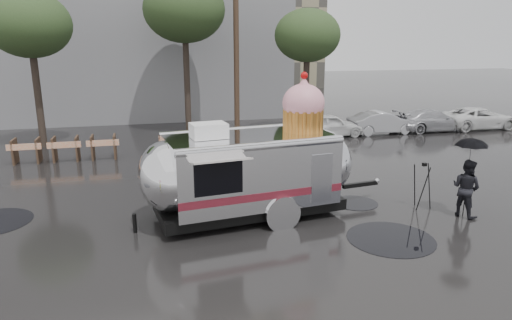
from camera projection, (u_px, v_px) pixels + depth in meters
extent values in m
plane|color=black|center=(251.00, 250.00, 10.90)|extent=(120.00, 120.00, 0.00)
cylinder|color=black|center=(355.00, 203.00, 14.06)|extent=(1.36, 1.36, 0.01)
cylinder|color=black|center=(391.00, 239.00, 11.53)|extent=(2.21, 2.21, 0.01)
cube|color=slate|center=(113.00, 15.00, 30.87)|extent=(22.00, 12.00, 13.00)
cylinder|color=#473323|center=(236.00, 47.00, 23.48)|extent=(0.28, 0.28, 9.00)
cylinder|color=#382D26|center=(37.00, 84.00, 20.76)|extent=(0.32, 0.32, 5.85)
ellipsoid|color=#253B1B|center=(29.00, 25.00, 20.09)|extent=(3.64, 3.64, 2.86)
cylinder|color=#382D26|center=(187.00, 69.00, 24.13)|extent=(0.32, 0.32, 6.75)
ellipsoid|color=#253B1B|center=(184.00, 10.00, 23.36)|extent=(4.20, 4.20, 3.30)
cylinder|color=#382D26|center=(306.00, 83.00, 23.80)|extent=(0.32, 0.32, 5.40)
ellipsoid|color=#253B1B|center=(307.00, 35.00, 23.19)|extent=(3.36, 3.36, 2.64)
cube|color=#473323|center=(15.00, 151.00, 18.44)|extent=(0.08, 0.80, 1.00)
cube|color=#473323|center=(39.00, 150.00, 18.65)|extent=(0.08, 0.80, 1.00)
cube|color=#E5590C|center=(24.00, 147.00, 18.13)|extent=(1.30, 0.04, 0.25)
cube|color=#473323|center=(54.00, 149.00, 18.79)|extent=(0.08, 0.80, 1.00)
cube|color=#473323|center=(78.00, 148.00, 18.99)|extent=(0.08, 0.80, 1.00)
cube|color=#E5590C|center=(64.00, 145.00, 18.47)|extent=(1.30, 0.04, 0.25)
cube|color=#473323|center=(93.00, 147.00, 19.13)|extent=(0.08, 0.80, 1.00)
cube|color=#473323|center=(115.00, 146.00, 19.34)|extent=(0.08, 0.80, 1.00)
cube|color=#E5590C|center=(103.00, 143.00, 18.81)|extent=(1.30, 0.04, 0.25)
imported|color=silver|center=(330.00, 123.00, 23.60)|extent=(4.00, 1.80, 1.40)
imported|color=#B2B2B7|center=(382.00, 121.00, 24.29)|extent=(4.00, 1.80, 1.40)
imported|color=#B2B2B7|center=(432.00, 118.00, 24.97)|extent=(4.20, 1.80, 1.44)
imported|color=silver|center=(479.00, 116.00, 25.66)|extent=(4.40, 1.90, 1.50)
cube|color=silver|center=(249.00, 168.00, 12.66)|extent=(4.78, 2.93, 1.85)
ellipsoid|color=silver|center=(321.00, 160.00, 13.45)|extent=(1.83, 2.54, 1.85)
ellipsoid|color=silver|center=(168.00, 176.00, 11.88)|extent=(1.83, 2.54, 1.85)
cube|color=black|center=(249.00, 204.00, 12.94)|extent=(5.35, 2.70, 0.31)
cylinder|color=black|center=(281.00, 214.00, 12.17)|extent=(0.74, 0.32, 0.72)
cylinder|color=black|center=(253.00, 191.00, 14.07)|extent=(0.74, 0.32, 0.72)
cylinder|color=silver|center=(283.00, 215.00, 12.02)|extent=(0.99, 0.23, 0.98)
cube|color=black|center=(360.00, 184.00, 14.19)|extent=(1.24, 0.28, 0.12)
sphere|color=silver|center=(377.00, 181.00, 14.39)|extent=(0.18, 0.18, 0.16)
cylinder|color=black|center=(135.00, 223.00, 11.85)|extent=(0.12, 0.12, 0.51)
cube|color=maroon|center=(265.00, 196.00, 11.72)|extent=(4.48, 0.62, 0.21)
cube|color=maroon|center=(236.00, 172.00, 13.84)|extent=(4.48, 0.62, 0.21)
cube|color=black|center=(219.00, 179.00, 11.12)|extent=(1.22, 0.19, 0.82)
cube|color=#ACA6A1|center=(221.00, 161.00, 10.77)|extent=(1.49, 0.69, 0.15)
cube|color=silver|center=(322.00, 178.00, 12.21)|extent=(0.61, 0.11, 1.33)
cube|color=white|center=(209.00, 131.00, 11.98)|extent=(1.00, 0.78, 0.39)
cylinder|color=orange|center=(303.00, 120.00, 12.93)|extent=(1.20, 1.20, 0.62)
ellipsoid|color=#F1A4B0|center=(304.00, 103.00, 12.80)|extent=(1.33, 1.33, 1.07)
cone|color=#F1A4B0|center=(304.00, 84.00, 12.66)|extent=(0.58, 0.58, 0.41)
sphere|color=red|center=(304.00, 75.00, 12.61)|extent=(0.23, 0.23, 0.21)
imported|color=black|center=(466.00, 188.00, 12.84)|extent=(0.71, 0.91, 1.66)
imported|color=black|center=(471.00, 150.00, 12.56)|extent=(1.09, 1.09, 0.75)
cylinder|color=black|center=(466.00, 188.00, 12.85)|extent=(0.02, 0.02, 1.65)
cylinder|color=black|center=(429.00, 186.00, 13.54)|extent=(0.04, 0.31, 1.35)
cylinder|color=black|center=(415.00, 185.00, 13.63)|extent=(0.27, 0.19, 1.35)
cylinder|color=black|center=(423.00, 189.00, 13.25)|extent=(0.28, 0.16, 1.35)
cube|color=black|center=(424.00, 164.00, 13.30)|extent=(0.12, 0.10, 0.10)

